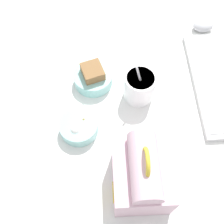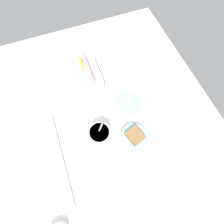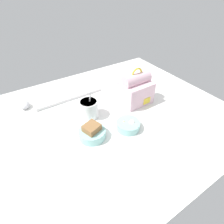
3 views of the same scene
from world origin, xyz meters
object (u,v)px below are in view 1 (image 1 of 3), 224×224
at_px(keyboard, 212,82).
at_px(bento_bowl_sandwich, 93,77).
at_px(lunch_bag, 142,175).
at_px(bento_bowl_snacks, 79,127).
at_px(computer_mouse, 203,25).
at_px(soup_cup, 139,86).

xyz_separation_m(keyboard, bento_bowl_sandwich, (-0.03, -0.40, 0.02)).
bearing_deg(bento_bowl_sandwich, lunch_bag, 19.16).
bearing_deg(lunch_bag, keyboard, 139.52).
height_order(bento_bowl_sandwich, bento_bowl_snacks, bento_bowl_sandwich).
relative_size(bento_bowl_snacks, computer_mouse, 1.54).
bearing_deg(soup_cup, keyboard, 97.04).
xyz_separation_m(keyboard, bento_bowl_snacks, (0.15, -0.45, 0.01)).
distance_m(bento_bowl_sandwich, bento_bowl_snacks, 0.18).
distance_m(lunch_bag, bento_bowl_snacks, 0.25).
relative_size(keyboard, computer_mouse, 5.50).
xyz_separation_m(lunch_bag, bento_bowl_snacks, (-0.18, -0.17, -0.06)).
distance_m(bento_bowl_snacks, computer_mouse, 0.61).
bearing_deg(soup_cup, computer_mouse, 136.45).
distance_m(keyboard, lunch_bag, 0.43).
distance_m(lunch_bag, computer_mouse, 0.65).
height_order(lunch_bag, soup_cup, lunch_bag).
relative_size(keyboard, bento_bowl_sandwich, 3.24).
height_order(keyboard, computer_mouse, computer_mouse).
bearing_deg(bento_bowl_sandwich, keyboard, 85.93).
bearing_deg(keyboard, lunch_bag, -40.48).
xyz_separation_m(soup_cup, bento_bowl_sandwich, (-0.06, -0.15, -0.02)).
relative_size(soup_cup, computer_mouse, 2.14).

